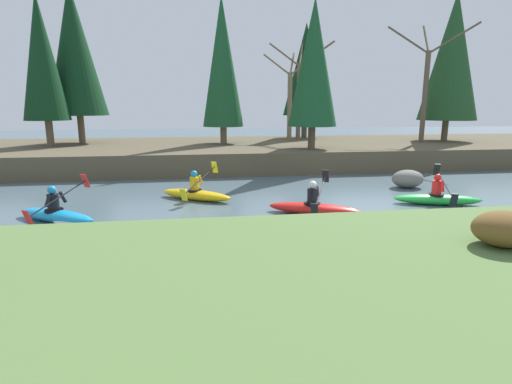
% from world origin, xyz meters
% --- Properties ---
extents(ground_plane, '(90.00, 90.00, 0.00)m').
position_xyz_m(ground_plane, '(0.00, 0.00, 0.00)').
color(ground_plane, '#4C606B').
extents(riverbank_far, '(44.00, 10.20, 1.05)m').
position_xyz_m(riverbank_far, '(0.00, 10.94, 0.52)').
color(riverbank_far, brown).
rests_on(riverbank_far, ground).
extents(conifer_tree_far_left, '(2.26, 2.26, 7.59)m').
position_xyz_m(conifer_tree_far_left, '(-12.47, 10.60, 5.50)').
color(conifer_tree_far_left, brown).
rests_on(conifer_tree_far_left, riverbank_far).
extents(conifer_tree_left, '(3.13, 3.13, 8.57)m').
position_xyz_m(conifer_tree_left, '(-11.37, 12.36, 6.10)').
color(conifer_tree_left, brown).
rests_on(conifer_tree_left, riverbank_far).
extents(conifer_tree_mid_left, '(2.26, 2.26, 7.87)m').
position_xyz_m(conifer_tree_mid_left, '(-3.39, 10.94, 5.45)').
color(conifer_tree_mid_left, '#7A664C').
rests_on(conifer_tree_mid_left, riverbank_far).
extents(conifer_tree_centre, '(2.38, 2.38, 7.07)m').
position_xyz_m(conifer_tree_centre, '(0.78, 7.66, 5.12)').
color(conifer_tree_centre, brown).
rests_on(conifer_tree_centre, riverbank_far).
extents(conifer_tree_mid_right, '(2.85, 2.85, 7.24)m').
position_xyz_m(conifer_tree_mid_right, '(2.21, 14.43, 5.40)').
color(conifer_tree_mid_right, brown).
rests_on(conifer_tree_mid_right, riverbank_far).
extents(conifer_tree_right, '(3.35, 3.35, 8.50)m').
position_xyz_m(conifer_tree_right, '(10.00, 10.77, 5.91)').
color(conifer_tree_right, brown).
rests_on(conifer_tree_right, riverbank_far).
extents(bare_tree_upstream, '(2.97, 2.93, 5.33)m').
position_xyz_m(bare_tree_upstream, '(0.71, 12.28, 3.56)').
color(bare_tree_upstream, '#7A664C').
rests_on(bare_tree_upstream, riverbank_far).
extents(bare_tree_mid_upstream, '(3.36, 3.32, 6.07)m').
position_xyz_m(bare_tree_mid_upstream, '(1.37, 12.69, 3.91)').
color(bare_tree_mid_upstream, brown).
rests_on(bare_tree_mid_upstream, riverbank_far).
extents(bare_tree_mid_downstream, '(3.72, 3.67, 6.76)m').
position_xyz_m(bare_tree_mid_downstream, '(7.98, 9.92, 4.23)').
color(bare_tree_mid_downstream, brown).
rests_on(bare_tree_mid_downstream, riverbank_far).
extents(shrub_clump_second, '(1.13, 0.94, 0.61)m').
position_xyz_m(shrub_clump_second, '(0.36, -5.82, 1.07)').
color(shrub_clump_second, brown).
rests_on(shrub_clump_second, riverbank_near).
extents(kayaker_lead, '(2.77, 2.04, 1.20)m').
position_xyz_m(kayaker_lead, '(2.81, -0.13, 0.22)').
color(kayaker_lead, green).
rests_on(kayaker_lead, ground).
extents(kayaker_middle, '(2.69, 1.94, 1.20)m').
position_xyz_m(kayaker_middle, '(-1.50, -0.72, 0.22)').
color(kayaker_middle, red).
rests_on(kayaker_middle, ground).
extents(kayaker_trailing, '(2.58, 2.01, 1.20)m').
position_xyz_m(kayaker_trailing, '(-4.94, 1.67, 0.22)').
color(kayaker_trailing, yellow).
rests_on(kayaker_trailing, ground).
extents(kayaker_far_back, '(2.60, 2.00, 1.20)m').
position_xyz_m(kayaker_far_back, '(-8.68, -0.47, 0.20)').
color(kayaker_far_back, '#1993D6').
rests_on(kayaker_far_back, ground).
extents(boulder_midstream, '(1.23, 0.96, 0.70)m').
position_xyz_m(boulder_midstream, '(3.23, 2.58, 0.35)').
color(boulder_midstream, slate).
rests_on(boulder_midstream, ground).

